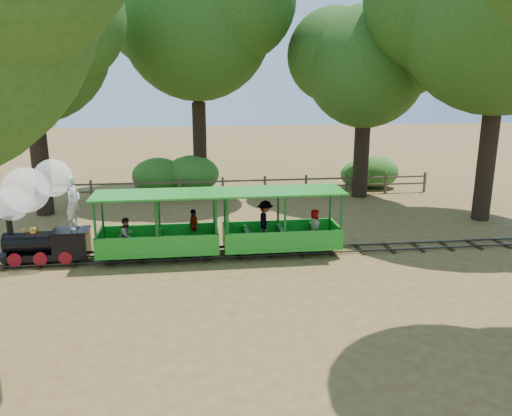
{
  "coord_description": "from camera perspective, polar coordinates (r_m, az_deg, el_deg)",
  "views": [
    {
      "loc": [
        -2.33,
        -14.96,
        5.46
      ],
      "look_at": [
        -0.37,
        0.5,
        1.41
      ],
      "focal_mm": 35.0,
      "sensor_mm": 36.0,
      "label": 1
    }
  ],
  "objects": [
    {
      "name": "track",
      "position": [
        16.07,
        1.54,
        -5.05
      ],
      "size": [
        22.0,
        1.0,
        0.1
      ],
      "color": "#3F3D3A",
      "rests_on": "ground"
    },
    {
      "name": "ground",
      "position": [
        16.1,
        1.54,
        -5.28
      ],
      "size": [
        90.0,
        90.0,
        0.0
      ],
      "primitive_type": "plane",
      "color": "olive",
      "rests_on": "ground"
    },
    {
      "name": "oak_ne",
      "position": [
        23.86,
        12.37,
        16.1
      ],
      "size": [
        6.8,
        5.98,
        8.69
      ],
      "color": "#2D2116",
      "rests_on": "ground"
    },
    {
      "name": "shrub_mid_e",
      "position": [
        26.13,
        11.83,
        3.78
      ],
      "size": [
        2.06,
        1.58,
        1.43
      ],
      "primitive_type": "ellipsoid",
      "color": "#2D6B1E",
      "rests_on": "ground"
    },
    {
      "name": "oak_nw",
      "position": [
        22.01,
        -24.81,
        17.7
      ],
      "size": [
        7.79,
        6.85,
        9.95
      ],
      "color": "#2D2116",
      "rests_on": "ground"
    },
    {
      "name": "oak_nc",
      "position": [
        24.72,
        -6.95,
        21.04
      ],
      "size": [
        8.83,
        7.77,
        11.46
      ],
      "color": "#2D2116",
      "rests_on": "ground"
    },
    {
      "name": "shrub_west",
      "position": [
        24.75,
        -11.09,
        3.63
      ],
      "size": [
        2.55,
        1.96,
        1.76
      ],
      "primitive_type": "ellipsoid",
      "color": "#2D6B1E",
      "rests_on": "ground"
    },
    {
      "name": "fence",
      "position": [
        23.59,
        -1.39,
        2.61
      ],
      "size": [
        18.1,
        0.1,
        1.0
      ],
      "color": "brown",
      "rests_on": "ground"
    },
    {
      "name": "shrub_east",
      "position": [
        26.39,
        13.54,
        4.01
      ],
      "size": [
        2.34,
        1.8,
        1.62
      ],
      "primitive_type": "ellipsoid",
      "color": "#2D6B1E",
      "rests_on": "ground"
    },
    {
      "name": "carriage_front",
      "position": [
        15.7,
        -11.07,
        -3.02
      ],
      "size": [
        3.84,
        1.57,
        2.0
      ],
      "color": "green",
      "rests_on": "track"
    },
    {
      "name": "locomotive",
      "position": [
        16.17,
        -23.81,
        0.27
      ],
      "size": [
        2.83,
        1.33,
        3.25
      ],
      "color": "black",
      "rests_on": "ground"
    },
    {
      "name": "shrub_mid_w",
      "position": [
        24.68,
        -7.34,
        3.85
      ],
      "size": [
        2.67,
        2.05,
        1.85
      ],
      "primitive_type": "ellipsoid",
      "color": "#2D6B1E",
      "rests_on": "ground"
    },
    {
      "name": "carriage_rear",
      "position": [
        15.91,
        2.78,
        -2.34
      ],
      "size": [
        3.84,
        1.57,
        2.0
      ],
      "color": "green",
      "rests_on": "track"
    }
  ]
}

